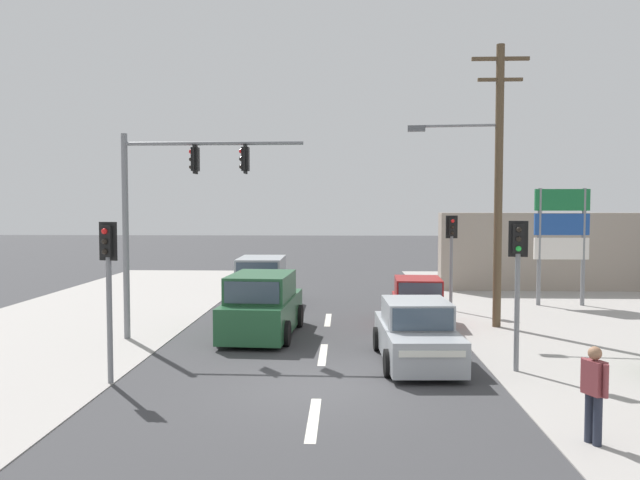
{
  "coord_description": "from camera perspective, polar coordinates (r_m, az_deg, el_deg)",
  "views": [
    {
      "loc": [
        0.56,
        -13.2,
        3.9
      ],
      "look_at": [
        -0.12,
        4.0,
        2.97
      ],
      "focal_mm": 35.0,
      "sensor_mm": 36.0,
      "label": 1
    }
  ],
  "objects": [
    {
      "name": "sedan_crossing_left",
      "position": [
        15.89,
        8.81,
        -8.53
      ],
      "size": [
        2.03,
        4.31,
        1.56
      ],
      "color": "#A3A8AD",
      "rests_on": "ground"
    },
    {
      "name": "pedestal_signal_far_median",
      "position": [
        23.52,
        11.93,
        -0.58
      ],
      "size": [
        0.44,
        0.3,
        3.56
      ],
      "color": "slate",
      "rests_on": "ground"
    },
    {
      "name": "shopfront_wall_far",
      "position": [
        31.08,
        21.89,
        -1.0
      ],
      "size": [
        12.0,
        1.0,
        3.6
      ],
      "primitive_type": "cube",
      "color": "#A39384",
      "rests_on": "ground"
    },
    {
      "name": "lane_dash_far",
      "position": [
        21.57,
        0.74,
        -7.31
      ],
      "size": [
        0.2,
        2.4,
        0.01
      ],
      "primitive_type": "cube",
      "color": "silver",
      "rests_on": "ground"
    },
    {
      "name": "lane_dash_mid",
      "position": [
        16.67,
        0.28,
        -10.41
      ],
      "size": [
        0.2,
        2.4,
        0.01
      ],
      "primitive_type": "cube",
      "color": "silver",
      "rests_on": "ground"
    },
    {
      "name": "kerb_left_verge",
      "position": [
        19.83,
        -25.28,
        -8.5
      ],
      "size": [
        8.0,
        40.0,
        0.02
      ],
      "primitive_type": "cube",
      "color": "#A39E99",
      "rests_on": "ground"
    },
    {
      "name": "utility_pole_midground_right",
      "position": [
        20.69,
        15.62,
        5.63
      ],
      "size": [
        3.78,
        0.55,
        8.99
      ],
      "color": "brown",
      "rests_on": "ground"
    },
    {
      "name": "ground_plane",
      "position": [
        13.78,
        -0.17,
        -13.33
      ],
      "size": [
        140.0,
        140.0,
        0.0
      ],
      "primitive_type": "plane",
      "color": "#3A3A3D"
    },
    {
      "name": "pedestal_signal_left_kerb",
      "position": [
        14.34,
        -18.77,
        -2.99
      ],
      "size": [
        0.43,
        0.31,
        3.56
      ],
      "color": "slate",
      "rests_on": "ground"
    },
    {
      "name": "suv_receding_far",
      "position": [
        24.83,
        -5.33,
        -3.89
      ],
      "size": [
        2.1,
        4.56,
        1.9
      ],
      "color": "#A3A8AD",
      "rests_on": "ground"
    },
    {
      "name": "suv_oncoming_mid",
      "position": [
        18.93,
        -5.3,
        -6.08
      ],
      "size": [
        2.26,
        4.63,
        1.9
      ],
      "color": "#235633",
      "rests_on": "ground"
    },
    {
      "name": "hatchback_kerbside_parked",
      "position": [
        20.81,
        8.98,
        -5.77
      ],
      "size": [
        1.9,
        3.7,
        1.53
      ],
      "color": "maroon",
      "rests_on": "ground"
    },
    {
      "name": "shopping_plaza_sign",
      "position": [
        26.03,
        21.22,
        0.87
      ],
      "size": [
        2.1,
        0.16,
        4.6
      ],
      "color": "slate",
      "rests_on": "ground"
    },
    {
      "name": "pedestal_signal_right_kerb",
      "position": [
        15.26,
        17.63,
        -2.61
      ],
      "size": [
        0.44,
        0.3,
        3.56
      ],
      "color": "slate",
      "rests_on": "ground"
    },
    {
      "name": "pedestrian_at_kerb",
      "position": [
        11.32,
        23.77,
        -12.38
      ],
      "size": [
        0.35,
        0.52,
        1.63
      ],
      "color": "#232838",
      "rests_on": "ground"
    },
    {
      "name": "traffic_signal_mast",
      "position": [
        18.57,
        -13.64,
        3.78
      ],
      "size": [
        5.29,
        0.47,
        6.0
      ],
      "color": "slate",
      "rests_on": "ground"
    },
    {
      "name": "lane_dash_near",
      "position": [
        11.87,
        -0.6,
        -16.04
      ],
      "size": [
        0.2,
        2.4,
        0.01
      ],
      "primitive_type": "cube",
      "color": "silver",
      "rests_on": "ground"
    }
  ]
}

